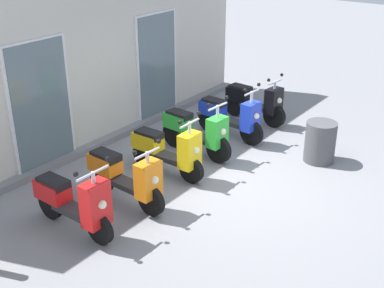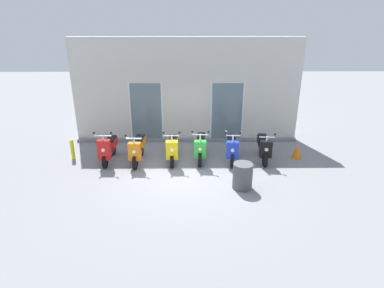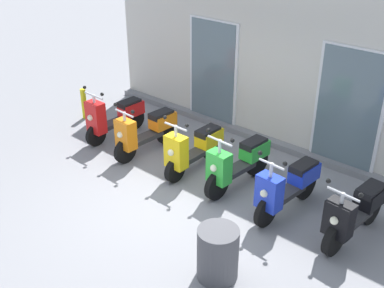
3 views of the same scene
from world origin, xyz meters
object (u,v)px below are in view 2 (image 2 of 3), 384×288
Objects in this scene: scooter_red at (108,148)px; scooter_green at (201,146)px; scooter_orange at (138,149)px; scooter_blue at (232,147)px; trash_bin at (243,176)px; scooter_yellow at (173,148)px; traffic_cone at (297,151)px; curb_bollard at (72,149)px; scooter_black at (264,147)px.

scooter_red is 3.07m from scooter_green.
scooter_red reaches higher than scooter_orange.
scooter_red is 0.96× the size of scooter_blue.
scooter_yellow is at bearing 137.30° from trash_bin.
scooter_orange is 3.01× the size of traffic_cone.
scooter_red is 0.98m from scooter_orange.
traffic_cone is (5.38, 0.29, -0.22)m from scooter_orange.
curb_bollard is 0.93× the size of trash_bin.
scooter_yellow is 0.94× the size of scooter_green.
scooter_red reaches higher than curb_bollard.
scooter_black is at bearing -172.88° from traffic_cone.
scooter_blue is at bearing -0.36° from scooter_yellow.
traffic_cone is at bearing 5.43° from scooter_blue.
scooter_orange is at bearing -2.96° from scooter_red.
scooter_red and scooter_green have the same top height.
scooter_green is 1.03m from scooter_blue.
scooter_black is 2.06× the size of trash_bin.
scooter_orange is 1.01× the size of scooter_black.
scooter_yellow is at bearing -2.77° from curb_bollard.
scooter_blue is at bearing -1.89° from curb_bollard.
scooter_blue is (1.96, -0.01, 0.02)m from scooter_yellow.
scooter_blue is 1.88m from trash_bin.
scooter_blue is (1.03, -0.10, 0.00)m from scooter_green.
scooter_orange is at bearing -176.89° from traffic_cone.
scooter_black is at bearing 1.03° from scooter_red.
scooter_orange is 2.27m from curb_bollard.
trash_bin reaches higher than curb_bollard.
scooter_red is at bearing -9.05° from curb_bollard.
scooter_green is at bearing -1.07° from curb_bollard.
scooter_red reaches higher than trash_bin.
scooter_red is 2.02× the size of trash_bin.
scooter_red is at bearing -178.99° from scooter_yellow.
scooter_red is 1.29m from curb_bollard.
scooter_blue is (3.11, 0.08, 0.00)m from scooter_orange.
trash_bin reaches higher than traffic_cone.
scooter_blue reaches higher than curb_bollard.
scooter_orange is 5.39m from traffic_cone.
scooter_red is 5.18m from scooter_black.
scooter_green is at bearing 5.11° from scooter_yellow.
scooter_orange is at bearing -175.59° from scooter_yellow.
scooter_blue is (4.09, 0.03, -0.00)m from scooter_red.
scooter_green is at bearing 2.26° from scooter_red.
traffic_cone is at bearing 0.30° from curb_bollard.
scooter_yellow is 0.97× the size of scooter_black.
scooter_blue is at bearing 92.46° from trash_bin.
curb_bollard is at bearing 170.95° from scooter_red.
scooter_yellow is at bearing -177.24° from traffic_cone.
trash_bin is at bearing -117.39° from scooter_black.
scooter_green is 3.07× the size of traffic_cone.
scooter_blue is 1.02× the size of scooter_black.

